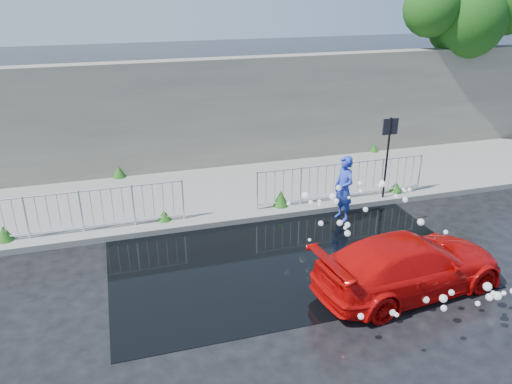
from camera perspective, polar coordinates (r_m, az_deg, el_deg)
ground at (r=10.76m, az=2.71°, el=-10.35°), size 90.00×90.00×0.00m
pavement at (r=14.98m, az=-3.52°, el=0.10°), size 30.00×4.00×0.15m
curb at (r=13.21m, az=-1.53°, el=-3.15°), size 30.00×0.25×0.16m
retaining_wall at (r=16.44m, az=-5.45°, el=8.87°), size 30.00×0.60×3.50m
puddle at (r=11.70m, az=3.44°, el=-7.33°), size 8.00×5.00×0.01m
sign_post at (r=14.25m, az=14.89°, el=5.20°), size 0.45×0.06×2.50m
tree at (r=20.37m, az=23.53°, el=18.30°), size 5.20×2.80×6.41m
railing_left at (r=12.93m, az=-19.37°, el=-1.94°), size 5.05×0.05×1.10m
railing_right at (r=14.23m, az=9.82°, el=1.39°), size 5.05×0.05×1.10m
weeds at (r=14.30m, az=-4.58°, el=0.02°), size 12.17×3.93×0.45m
water_spray at (r=11.59m, az=14.83°, el=-4.42°), size 3.67×5.48×1.03m
red_car at (r=10.71m, az=17.18°, el=-7.91°), size 4.27×2.14×1.19m
person at (r=13.22m, az=10.01°, el=0.37°), size 0.54×0.71×1.78m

